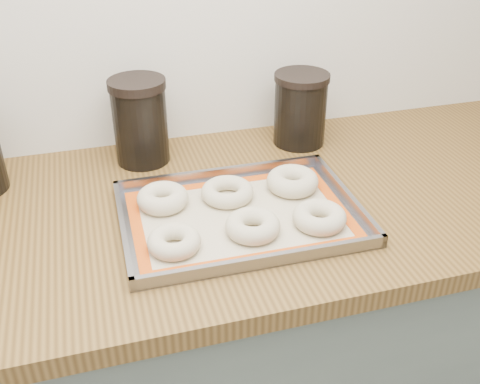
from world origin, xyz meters
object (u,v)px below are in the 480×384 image
object	(u,v)px
bagel_front_right	(319,217)
canister_right	(300,109)
bagel_back_left	(163,198)
bagel_front_mid	(253,226)
bagel_back_mid	(227,192)
canister_mid	(140,121)
baking_tray	(240,215)
bagel_front_left	(174,242)
bagel_back_right	(292,181)

from	to	relation	value
bagel_front_right	canister_right	xyz separation A→B (m)	(0.10, 0.36, 0.07)
bagel_front_right	bagel_back_left	size ratio (longest dim) A/B	1.00
bagel_front_mid	bagel_front_right	size ratio (longest dim) A/B	1.01
bagel_back_left	bagel_back_mid	bearing A→B (deg)	-3.53
bagel_back_left	canister_mid	size ratio (longest dim) A/B	0.53
baking_tray	bagel_back_mid	world-z (taller)	bagel_back_mid
bagel_front_left	bagel_front_right	bearing A→B (deg)	-0.19
bagel_front_mid	bagel_front_right	distance (m)	0.13
bagel_front_left	bagel_front_right	xyz separation A→B (m)	(0.28, -0.00, 0.00)
bagel_front_left	bagel_back_left	bearing A→B (deg)	88.54
bagel_front_right	bagel_back_right	world-z (taller)	bagel_back_right
bagel_back_right	bagel_back_left	bearing A→B (deg)	178.00
bagel_front_right	bagel_back_right	xyz separation A→B (m)	(-0.00, 0.14, 0.00)
bagel_back_mid	bagel_back_left	bearing A→B (deg)	176.47
canister_mid	baking_tray	bearing A→B (deg)	-63.48
bagel_back_right	bagel_front_mid	bearing A→B (deg)	-134.18
bagel_back_right	canister_right	bearing A→B (deg)	65.62
bagel_back_left	canister_mid	world-z (taller)	canister_mid
bagel_front_left	bagel_back_right	xyz separation A→B (m)	(0.28, 0.14, 0.00)
bagel_back_left	bagel_back_right	world-z (taller)	bagel_back_right
baking_tray	bagel_front_right	distance (m)	0.15
bagel_front_right	bagel_back_mid	bearing A→B (deg)	135.55
bagel_back_left	canister_mid	bearing A→B (deg)	92.53
bagel_front_left	canister_mid	distance (m)	0.37
bagel_front_mid	bagel_front_right	xyz separation A→B (m)	(0.13, -0.01, 0.00)
bagel_front_right	baking_tray	bearing A→B (deg)	152.71
bagel_front_left	bagel_back_left	distance (m)	0.15
bagel_back_mid	bagel_back_right	size ratio (longest dim) A/B	0.99
baking_tray	bagel_front_right	world-z (taller)	bagel_front_right
bagel_back_right	canister_mid	bearing A→B (deg)	141.08
baking_tray	canister_mid	distance (m)	0.34
bagel_front_right	bagel_back_left	world-z (taller)	bagel_back_left
bagel_front_mid	baking_tray	bearing A→B (deg)	95.98
bagel_front_right	canister_mid	bearing A→B (deg)	127.79
baking_tray	bagel_front_left	world-z (taller)	bagel_front_left
bagel_back_right	canister_mid	xyz separation A→B (m)	(-0.28, 0.23, 0.07)
canister_right	bagel_back_left	bearing A→B (deg)	-150.77
bagel_front_mid	bagel_front_right	bearing A→B (deg)	-3.41
bagel_back_left	bagel_back_mid	world-z (taller)	bagel_back_left
bagel_front_mid	bagel_back_left	bearing A→B (deg)	135.80
bagel_front_mid	canister_mid	bearing A→B (deg)	113.28
baking_tray	bagel_back_right	distance (m)	0.15
bagel_back_left	baking_tray	bearing A→B (deg)	-29.48
bagel_front_left	canister_mid	bearing A→B (deg)	90.92
bagel_front_mid	bagel_back_left	distance (m)	0.20
bagel_back_mid	canister_mid	world-z (taller)	canister_mid
canister_mid	canister_right	size ratio (longest dim) A/B	1.12
bagel_back_left	bagel_back_mid	xyz separation A→B (m)	(0.13, -0.01, -0.00)
bagel_front_right	canister_right	bearing A→B (deg)	74.91
baking_tray	bagel_front_left	bearing A→B (deg)	-153.93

